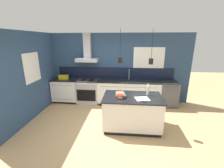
% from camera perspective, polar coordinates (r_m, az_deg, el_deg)
% --- Properties ---
extents(ground_plane, '(16.00, 16.00, 0.00)m').
position_cam_1_polar(ground_plane, '(4.36, -1.09, -16.18)').
color(ground_plane, tan).
rests_on(ground_plane, ground).
extents(wall_back, '(5.60, 2.06, 2.60)m').
position_cam_1_polar(wall_back, '(5.76, 0.49, 6.51)').
color(wall_back, navy).
rests_on(wall_back, ground_plane).
extents(wall_left, '(0.08, 3.80, 2.60)m').
position_cam_1_polar(wall_left, '(5.30, -27.34, 3.23)').
color(wall_left, navy).
rests_on(wall_left, ground_plane).
extents(counter_run_left, '(0.97, 0.64, 0.91)m').
position_cam_1_polar(counter_run_left, '(6.12, -17.09, -2.28)').
color(counter_run_left, black).
rests_on(counter_run_left, ground_plane).
extents(counter_run_sink, '(2.29, 0.64, 1.30)m').
position_cam_1_polar(counter_run_sink, '(5.66, 6.31, -3.12)').
color(counter_run_sink, black).
rests_on(counter_run_sink, ground_plane).
extents(oven_range, '(0.81, 0.66, 0.91)m').
position_cam_1_polar(oven_range, '(5.84, -9.04, -2.70)').
color(oven_range, '#B5B5BA').
rests_on(oven_range, ground_plane).
extents(dishwasher, '(0.62, 0.65, 0.91)m').
position_cam_1_polar(dishwasher, '(5.87, 20.59, -3.46)').
color(dishwasher, '#4C4C51').
rests_on(dishwasher, ground_plane).
extents(kitchen_island, '(1.56, 0.96, 0.91)m').
position_cam_1_polar(kitchen_island, '(4.20, 7.62, -10.49)').
color(kitchen_island, black).
rests_on(kitchen_island, ground_plane).
extents(bottle_on_island, '(0.07, 0.07, 0.34)m').
position_cam_1_polar(bottle_on_island, '(4.15, 13.53, -2.22)').
color(bottle_on_island, silver).
rests_on(bottle_on_island, kitchen_island).
extents(book_stack, '(0.29, 0.38, 0.09)m').
position_cam_1_polar(book_stack, '(4.00, 3.22, -4.01)').
color(book_stack, beige).
rests_on(book_stack, kitchen_island).
extents(red_supply_box, '(0.18, 0.15, 0.10)m').
position_cam_1_polar(red_supply_box, '(3.86, 3.09, -4.77)').
color(red_supply_box, red).
rests_on(red_supply_box, kitchen_island).
extents(paper_pile, '(0.40, 0.36, 0.01)m').
position_cam_1_polar(paper_pile, '(3.90, 11.46, -5.54)').
color(paper_pile, silver).
rests_on(paper_pile, kitchen_island).
extents(yellow_toolbox, '(0.34, 0.18, 0.19)m').
position_cam_1_polar(yellow_toolbox, '(5.99, -17.96, 2.54)').
color(yellow_toolbox, gold).
rests_on(yellow_toolbox, counter_run_left).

